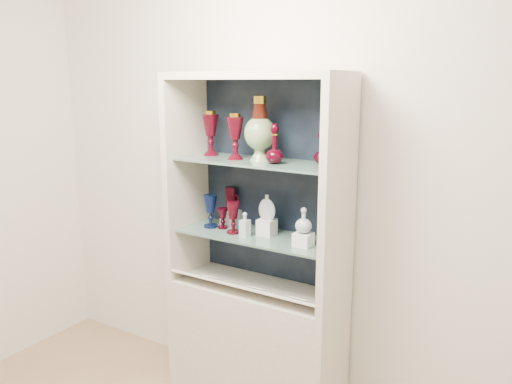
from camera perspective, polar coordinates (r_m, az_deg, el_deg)
The scene contains 30 objects.
wall_back at distance 2.89m, azimuth 2.29°, elevation 2.74°, with size 3.50×0.02×2.80m, color silver.
cabinet_base at distance 3.06m, azimuth 0.00°, elevation -17.18°, with size 1.00×0.40×0.75m, color beige.
cabinet_back_panel at distance 2.88m, azimuth 1.98°, elevation 1.18°, with size 0.98×0.02×1.15m, color black.
cabinet_side_left at distance 2.99m, azimuth -7.86°, elevation 1.50°, with size 0.04×0.40×1.15m, color beige.
cabinet_side_right at distance 2.50m, azimuth 9.40°, elevation -0.68°, with size 0.04×0.40×1.15m, color beige.
cabinet_top_cap at distance 2.66m, azimuth 0.00°, elevation 13.16°, with size 1.00×0.40×0.04m, color beige.
shelf_lower at distance 2.80m, azimuth 0.21°, elevation -5.04°, with size 0.92×0.34×0.01m, color slate.
shelf_upper at distance 2.71m, azimuth 0.22°, elevation 3.47°, with size 0.92×0.34×0.01m, color slate.
label_ledge at distance 2.79m, azimuth -1.20°, elevation -10.90°, with size 0.92×0.18×0.01m, color beige.
label_card_0 at distance 2.91m, azimuth -4.98°, elevation -9.67°, with size 0.10×0.07×0.00m, color white.
label_card_1 at distance 2.64m, azimuth 5.05°, elevation -12.06°, with size 0.10×0.07×0.00m, color white.
label_card_2 at distance 2.75m, azimuth 0.23°, elevation -10.96°, with size 0.10×0.07×0.00m, color white.
pedestal_lamp_left at distance 2.91m, azimuth -5.20°, elevation 6.71°, with size 0.10×0.10×0.26m, color #430611, non-canonical shape.
pedestal_lamp_right at distance 2.75m, azimuth -2.39°, elevation 6.37°, with size 0.10×0.10×0.25m, color #430611, non-canonical shape.
enamel_urn at distance 2.69m, azimuth 0.42°, elevation 7.25°, with size 0.17×0.17×0.35m, color #094F21, non-canonical shape.
ruby_decanter_a at distance 2.59m, azimuth 2.13°, elevation 5.82°, with size 0.09×0.09×0.24m, color #38000D, non-canonical shape.
ruby_decanter_b at distance 2.62m, azimuth 7.51°, elevation 5.21°, with size 0.08×0.08×0.18m, color #38000D, non-canonical shape.
lidded_bowl at distance 2.54m, azimuth 8.30°, elevation 3.85°, with size 0.08×0.08×0.09m, color #38000D, non-canonical shape.
cobalt_goblet at distance 2.94m, azimuth -5.22°, elevation -2.19°, with size 0.08×0.08×0.19m, color #071239, non-canonical shape.
ruby_goblet_tall at distance 2.81m, azimuth -2.63°, elevation -2.94°, with size 0.07×0.07×0.18m, color #430611, non-canonical shape.
ruby_goblet_small at distance 2.92m, azimuth -3.82°, elevation -3.01°, with size 0.06×0.06×0.12m, color #38000D, non-canonical shape.
riser_ruby_pitcher at distance 3.02m, azimuth -2.86°, elevation -2.84°, with size 0.10×0.10×0.08m, color silver.
ruby_pitcher at distance 3.00m, azimuth -2.88°, elevation -0.78°, with size 0.11×0.07×0.14m, color #430611, non-canonical shape.
clear_square_bottle at distance 2.75m, azimuth -1.28°, elevation -3.73°, with size 0.05×0.05×0.14m, color #A1B2BD, non-canonical shape.
riser_flat_flask at distance 2.79m, azimuth 1.25°, elevation -4.03°, with size 0.09×0.09×0.09m, color silver.
flat_flask at distance 2.76m, azimuth 1.26°, elevation -1.69°, with size 0.10×0.04×0.14m, color #A9B2BD, non-canonical shape.
riser_clear_round_decanter at distance 2.62m, azimuth 5.42°, elevation -5.42°, with size 0.09×0.09×0.07m, color silver.
clear_round_decanter at distance 2.59m, azimuth 5.46°, elevation -3.31°, with size 0.09×0.09×0.13m, color #A1B2BD, non-canonical shape.
riser_cameo_medallion at distance 2.70m, azimuth 8.12°, elevation -4.63°, with size 0.08×0.08×0.10m, color silver.
cameo_medallion at distance 2.67m, azimuth 8.20°, elevation -2.18°, with size 0.12×0.04×0.14m, color black, non-canonical shape.
Camera 1 is at (1.39, -0.73, 1.89)m, focal length 35.00 mm.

